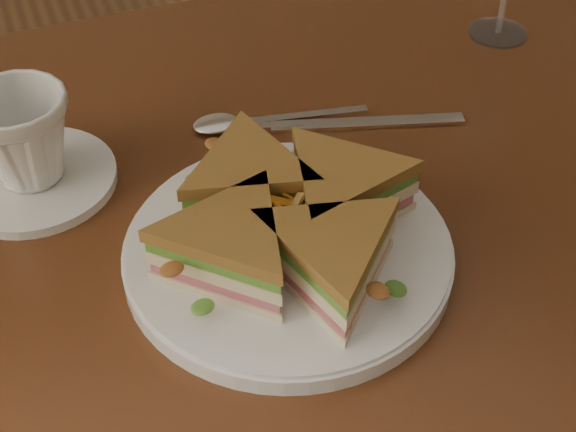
{
  "coord_description": "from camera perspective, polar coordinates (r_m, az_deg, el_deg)",
  "views": [
    {
      "loc": [
        -0.22,
        -0.52,
        1.24
      ],
      "look_at": [
        -0.04,
        -0.07,
        0.8
      ],
      "focal_mm": 50.0,
      "sensor_mm": 36.0,
      "label": 1
    }
  ],
  "objects": [
    {
      "name": "saucer",
      "position": [
        0.79,
        -17.59,
        2.49
      ],
      "size": [
        0.15,
        0.15,
        0.01
      ],
      "primitive_type": "cylinder",
      "color": "silver",
      "rests_on": "table"
    },
    {
      "name": "plate",
      "position": [
        0.68,
        0.0,
        -2.6
      ],
      "size": [
        0.28,
        0.28,
        0.02
      ],
      "primitive_type": "cylinder",
      "color": "silver",
      "rests_on": "table"
    },
    {
      "name": "table",
      "position": [
        0.82,
        1.06,
        -3.64
      ],
      "size": [
        1.2,
        0.8,
        0.75
      ],
      "color": "#391B0C",
      "rests_on": "ground"
    },
    {
      "name": "spoon",
      "position": [
        0.83,
        -3.58,
        6.67
      ],
      "size": [
        0.18,
        0.05,
        0.01
      ],
      "rotation": [
        0.0,
        0.0,
        -0.19
      ],
      "color": "silver",
      "rests_on": "table"
    },
    {
      "name": "sandwich_wedges",
      "position": [
        0.65,
        -0.0,
        -0.32
      ],
      "size": [
        0.27,
        0.27,
        0.06
      ],
      "color": "beige",
      "rests_on": "plate"
    },
    {
      "name": "crisps_mound",
      "position": [
        0.66,
        0.0,
        -0.58
      ],
      "size": [
        0.09,
        0.09,
        0.05
      ],
      "primitive_type": null,
      "color": "orange",
      "rests_on": "plate"
    },
    {
      "name": "coffee_cup",
      "position": [
        0.76,
        -18.35,
        5.29
      ],
      "size": [
        0.11,
        0.11,
        0.09
      ],
      "primitive_type": "imported",
      "rotation": [
        0.0,
        0.0,
        0.23
      ],
      "color": "silver",
      "rests_on": "saucer"
    },
    {
      "name": "knife",
      "position": [
        0.83,
        4.66,
        6.53
      ],
      "size": [
        0.21,
        0.07,
        0.0
      ],
      "rotation": [
        0.0,
        0.0,
        -0.29
      ],
      "color": "silver",
      "rests_on": "table"
    }
  ]
}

